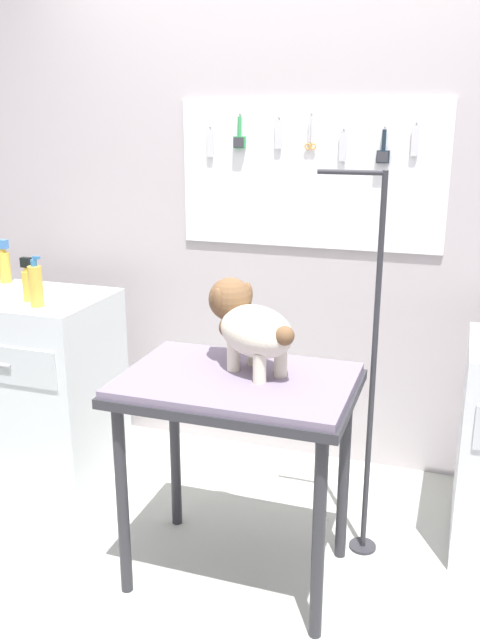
% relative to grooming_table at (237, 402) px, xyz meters
% --- Properties ---
extents(ground, '(4.40, 4.00, 0.04)m').
position_rel_grooming_table_xyz_m(ground, '(-0.09, -0.21, -0.74)').
color(ground, '#A9ADA2').
extents(rear_wall_panel, '(4.00, 0.11, 2.30)m').
position_rel_grooming_table_xyz_m(rear_wall_panel, '(-0.08, 1.07, 0.44)').
color(rear_wall_panel, '#B4AAAD').
rests_on(rear_wall_panel, ground).
extents(grooming_table, '(0.84, 0.58, 0.82)m').
position_rel_grooming_table_xyz_m(grooming_table, '(0.00, 0.00, 0.00)').
color(grooming_table, '#2D2D33').
rests_on(grooming_table, ground).
extents(grooming_arm, '(0.30, 0.11, 1.53)m').
position_rel_grooming_table_xyz_m(grooming_arm, '(0.43, 0.31, -0.01)').
color(grooming_arm, '#2D2D33').
rests_on(grooming_arm, ground).
extents(dog, '(0.42, 0.35, 0.32)m').
position_rel_grooming_table_xyz_m(dog, '(0.01, 0.08, 0.27)').
color(dog, beige).
rests_on(dog, grooming_table).
extents(counter_left, '(0.80, 0.58, 0.89)m').
position_rel_grooming_table_xyz_m(counter_left, '(-1.27, 0.51, -0.28)').
color(counter_left, silver).
rests_on(counter_left, ground).
extents(pump_bottle_white, '(0.06, 0.06, 0.23)m').
position_rel_grooming_table_xyz_m(pump_bottle_white, '(-1.08, 0.36, 0.26)').
color(pump_bottle_white, gold).
rests_on(pump_bottle_white, counter_left).
extents(shampoo_bottle, '(0.06, 0.06, 0.22)m').
position_rel_grooming_table_xyz_m(shampoo_bottle, '(-1.51, 0.71, 0.26)').
color(shampoo_bottle, gold).
rests_on(shampoo_bottle, counter_left).
extents(spray_bottle_short, '(0.05, 0.05, 0.21)m').
position_rel_grooming_table_xyz_m(spray_bottle_short, '(-1.17, 0.43, 0.25)').
color(spray_bottle_short, gold).
rests_on(spray_bottle_short, counter_left).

